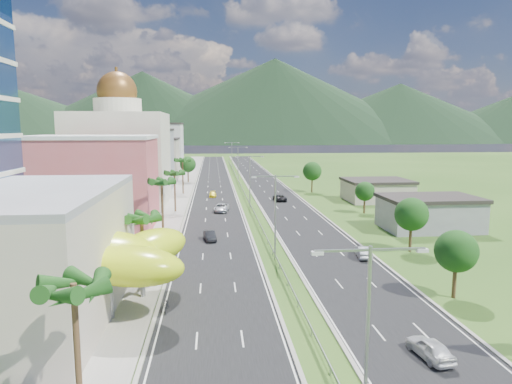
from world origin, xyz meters
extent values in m
plane|color=#2D5119|center=(0.00, 0.00, 0.00)|extent=(500.00, 500.00, 0.00)
cube|color=black|center=(-7.50, 90.00, 0.02)|extent=(11.00, 260.00, 0.04)
cube|color=black|center=(7.50, 90.00, 0.02)|extent=(11.00, 260.00, 0.04)
cube|color=gray|center=(-17.00, 90.00, 0.06)|extent=(7.00, 260.00, 0.12)
cube|color=gray|center=(0.00, 72.00, 0.62)|extent=(0.08, 216.00, 0.28)
cube|color=gray|center=(0.00, 174.00, 0.35)|extent=(0.10, 0.12, 0.70)
cylinder|color=gray|center=(0.00, -25.00, 5.50)|extent=(0.20, 0.20, 11.00)
cube|color=gray|center=(-1.44, -25.00, 10.80)|extent=(2.88, 0.12, 0.12)
cube|color=gray|center=(1.44, -25.00, 10.80)|extent=(2.88, 0.12, 0.12)
cube|color=silver|center=(-2.72, -25.00, 10.70)|extent=(0.60, 0.25, 0.18)
cube|color=silver|center=(2.72, -25.00, 10.70)|extent=(0.60, 0.25, 0.18)
cylinder|color=gray|center=(0.00, 10.00, 5.50)|extent=(0.20, 0.20, 11.00)
cube|color=gray|center=(-1.44, 10.00, 10.80)|extent=(2.88, 0.12, 0.12)
cube|color=gray|center=(1.44, 10.00, 10.80)|extent=(2.88, 0.12, 0.12)
cube|color=silver|center=(-2.72, 10.00, 10.70)|extent=(0.60, 0.25, 0.18)
cube|color=silver|center=(2.72, 10.00, 10.70)|extent=(0.60, 0.25, 0.18)
cylinder|color=gray|center=(0.00, 50.00, 5.50)|extent=(0.20, 0.20, 11.00)
cube|color=gray|center=(-1.44, 50.00, 10.80)|extent=(2.88, 0.12, 0.12)
cube|color=gray|center=(1.44, 50.00, 10.80)|extent=(2.88, 0.12, 0.12)
cube|color=silver|center=(-2.72, 50.00, 10.70)|extent=(0.60, 0.25, 0.18)
cube|color=silver|center=(2.72, 50.00, 10.70)|extent=(0.60, 0.25, 0.18)
cylinder|color=gray|center=(0.00, 95.00, 5.50)|extent=(0.20, 0.20, 11.00)
cube|color=gray|center=(-1.44, 95.00, 10.80)|extent=(2.88, 0.12, 0.12)
cube|color=gray|center=(1.44, 95.00, 10.80)|extent=(2.88, 0.12, 0.12)
cube|color=silver|center=(-2.72, 95.00, 10.70)|extent=(0.60, 0.25, 0.18)
cube|color=silver|center=(2.72, 95.00, 10.70)|extent=(0.60, 0.25, 0.18)
cylinder|color=gray|center=(0.00, 140.00, 5.50)|extent=(0.20, 0.20, 11.00)
cube|color=gray|center=(-1.44, 140.00, 10.80)|extent=(2.88, 0.12, 0.12)
cube|color=gray|center=(1.44, 140.00, 10.80)|extent=(2.88, 0.12, 0.12)
cube|color=silver|center=(-2.72, 140.00, 10.70)|extent=(0.60, 0.25, 0.18)
cube|color=silver|center=(2.72, 140.00, 10.70)|extent=(0.60, 0.25, 0.18)
cylinder|color=gray|center=(-24.00, -2.00, 2.00)|extent=(0.50, 0.50, 4.00)
cylinder|color=gray|center=(-17.00, -7.00, 2.00)|extent=(0.50, 0.50, 4.00)
cylinder|color=gray|center=(-21.00, -10.00, 2.00)|extent=(0.50, 0.50, 4.00)
cylinder|color=gray|center=(-15.00, -2.00, 2.00)|extent=(0.50, 0.50, 4.00)
cube|color=#CB5358|center=(-28.00, 32.00, 7.50)|extent=(20.00, 15.00, 15.00)
cube|color=beige|center=(-28.00, 55.00, 10.00)|extent=(20.00, 20.00, 20.00)
cylinder|color=beige|center=(-28.00, 55.00, 21.50)|extent=(10.00, 10.00, 3.00)
sphere|color=brown|center=(-28.00, 55.00, 24.50)|extent=(8.40, 8.40, 8.40)
cube|color=gray|center=(-27.00, 80.00, 8.00)|extent=(16.00, 15.00, 16.00)
cube|color=#B7AA96|center=(-27.00, 102.00, 6.50)|extent=(16.00, 15.00, 13.00)
cube|color=silver|center=(-27.00, 125.00, 9.00)|extent=(16.00, 15.00, 18.00)
cube|color=gray|center=(28.00, 25.00, 2.50)|extent=(15.00, 10.00, 5.00)
cube|color=#B7AA96|center=(30.00, 55.00, 2.20)|extent=(14.00, 12.00, 4.40)
cylinder|color=#47301C|center=(-15.50, -22.00, 4.25)|extent=(0.36, 0.36, 8.50)
cylinder|color=#47301C|center=(-15.50, 2.00, 3.75)|extent=(0.36, 0.36, 7.50)
cylinder|color=#47301C|center=(-15.50, 22.00, 4.50)|extent=(0.36, 0.36, 9.00)
cylinder|color=#47301C|center=(-15.50, 45.00, 4.00)|extent=(0.36, 0.36, 8.00)
cylinder|color=#47301C|center=(-15.50, 70.00, 4.40)|extent=(0.36, 0.36, 8.80)
cylinder|color=#47301C|center=(-15.50, 95.00, 2.45)|extent=(0.40, 0.40, 4.90)
sphere|color=#1C4917|center=(-15.50, 95.00, 5.60)|extent=(4.90, 4.90, 4.90)
cylinder|color=#47301C|center=(16.00, -5.00, 2.10)|extent=(0.40, 0.40, 4.20)
sphere|color=#1C4917|center=(16.00, -5.00, 4.80)|extent=(4.20, 4.20, 4.20)
cylinder|color=#47301C|center=(19.00, 12.00, 2.27)|extent=(0.40, 0.40, 4.55)
sphere|color=#1C4917|center=(19.00, 12.00, 5.20)|extent=(4.55, 4.55, 4.55)
cylinder|color=#47301C|center=(22.00, 40.00, 1.92)|extent=(0.40, 0.40, 3.85)
sphere|color=#1C4917|center=(22.00, 40.00, 4.40)|extent=(3.85, 3.85, 3.85)
cylinder|color=#47301C|center=(18.00, 70.00, 2.45)|extent=(0.40, 0.40, 4.90)
sphere|color=#1C4917|center=(18.00, 70.00, 5.60)|extent=(4.90, 4.90, 4.90)
imported|color=black|center=(-8.44, 20.70, 0.74)|extent=(2.13, 4.41, 1.39)
imported|color=#AFB2B8|center=(-6.19, 44.34, 0.85)|extent=(3.51, 6.14, 1.61)
imported|color=yellow|center=(-7.98, 64.29, 0.66)|extent=(1.78, 4.30, 1.24)
imported|color=silver|center=(7.93, -16.38, 0.79)|extent=(2.37, 4.59, 1.49)
imported|color=#A5A9AD|center=(11.59, 9.62, 0.80)|extent=(2.23, 4.79, 1.52)
imported|color=black|center=(7.47, 56.70, 0.78)|extent=(2.89, 5.51, 1.48)
imported|color=black|center=(-12.30, -5.67, 0.73)|extent=(0.68, 2.15, 1.37)
camera|label=1|loc=(-7.86, -46.66, 16.91)|focal=32.00mm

